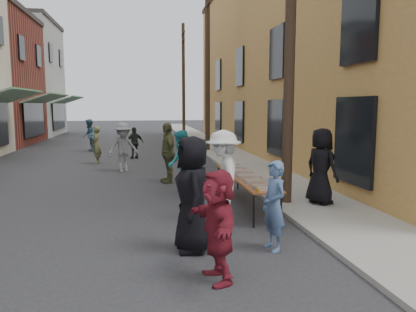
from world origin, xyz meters
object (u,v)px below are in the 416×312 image
object	(u,v)px
guest_front_c	(181,163)
utility_pole_near	(291,19)
guest_front_a	(192,194)
server	(321,166)
catering_tray_sausage	(265,187)
utility_pole_mid	(207,66)
utility_pole_far	(183,80)
serving_table	(244,177)

from	to	relation	value
guest_front_c	utility_pole_near	bearing A→B (deg)	61.33
guest_front_a	server	size ratio (longest dim) A/B	1.08
catering_tray_sausage	guest_front_a	world-z (taller)	guest_front_a
catering_tray_sausage	guest_front_c	world-z (taller)	guest_front_c
utility_pole_mid	guest_front_a	bearing A→B (deg)	-100.38
guest_front_c	server	world-z (taller)	server
utility_pole_far	catering_tray_sausage	distance (m)	25.73
utility_pole_mid	server	size ratio (longest dim) A/B	4.89
utility_pole_far	utility_pole_near	bearing A→B (deg)	-90.00
serving_table	guest_front_c	xyz separation A→B (m)	(-1.46, 1.32, 0.20)
utility_pole_far	catering_tray_sausage	xyz separation A→B (m)	(-1.02, -25.44, -3.71)
guest_front_c	server	bearing A→B (deg)	63.50
guest_front_a	server	distance (m)	4.23
catering_tray_sausage	utility_pole_near	bearing A→B (deg)	54.63
utility_pole_near	serving_table	world-z (taller)	utility_pole_near
utility_pole_mid	serving_table	bearing A→B (deg)	-94.94
guest_front_a	server	bearing A→B (deg)	122.81
serving_table	server	xyz separation A→B (m)	(1.78, -0.51, 0.31)
utility_pole_far	catering_tray_sausage	bearing A→B (deg)	-92.30
utility_pole_mid	utility_pole_near	bearing A→B (deg)	-90.00
guest_front_c	server	distance (m)	3.72
serving_table	server	distance (m)	1.87
guest_front_a	utility_pole_far	bearing A→B (deg)	171.82
serving_table	server	world-z (taller)	server
utility_pole_mid	server	xyz separation A→B (m)	(0.76, -12.30, -3.48)
utility_pole_mid	guest_front_c	world-z (taller)	utility_pole_mid
guest_front_a	guest_front_c	bearing A→B (deg)	174.62
utility_pole_mid	guest_front_a	world-z (taller)	utility_pole_mid
serving_table	catering_tray_sausage	xyz separation A→B (m)	(-0.00, -1.65, 0.08)
utility_pole_near	serving_table	distance (m)	3.93
server	catering_tray_sausage	bearing A→B (deg)	100.23
catering_tray_sausage	server	world-z (taller)	server
utility_pole_near	utility_pole_far	world-z (taller)	same
server	utility_pole_far	bearing A→B (deg)	-20.58
utility_pole_near	server	xyz separation A→B (m)	(0.76, -0.30, -3.48)
utility_pole_far	utility_pole_mid	bearing A→B (deg)	-90.00
guest_front_a	server	world-z (taller)	guest_front_a
utility_pole_mid	guest_front_c	distance (m)	11.34
utility_pole_near	catering_tray_sausage	bearing A→B (deg)	-125.37
serving_table	catering_tray_sausage	world-z (taller)	catering_tray_sausage
serving_table	guest_front_c	distance (m)	1.98
utility_pole_near	utility_pole_far	distance (m)	24.00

